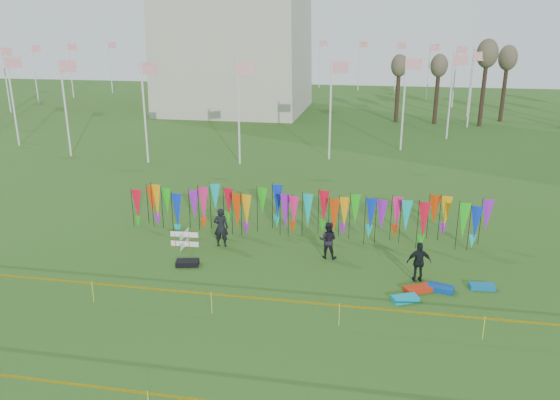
% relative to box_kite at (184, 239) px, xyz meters
% --- Properties ---
extents(ground, '(160.00, 160.00, 0.00)m').
position_rel_box_kite_xyz_m(ground, '(5.22, -4.18, -0.40)').
color(ground, '#2B4E16').
rests_on(ground, ground).
extents(flagpole_ring, '(57.40, 56.16, 8.00)m').
position_rel_box_kite_xyz_m(flagpole_ring, '(-8.78, 43.82, 3.60)').
color(flagpole_ring, silver).
rests_on(flagpole_ring, ground).
extents(banner_row, '(18.64, 0.64, 2.31)m').
position_rel_box_kite_xyz_m(banner_row, '(5.50, 2.58, 1.03)').
color(banner_row, black).
rests_on(banner_row, ground).
extents(caution_tape_near, '(26.00, 0.02, 0.90)m').
position_rel_box_kite_xyz_m(caution_tape_near, '(5.00, -6.02, 0.38)').
color(caution_tape_near, '#E3B404').
rests_on(caution_tape_near, ground).
extents(box_kite, '(0.72, 0.72, 0.79)m').
position_rel_box_kite_xyz_m(box_kite, '(0.00, 0.00, 0.00)').
color(box_kite, red).
rests_on(box_kite, ground).
extents(person_left, '(0.77, 0.60, 1.97)m').
position_rel_box_kite_xyz_m(person_left, '(1.76, 0.42, 0.59)').
color(person_left, black).
rests_on(person_left, ground).
extents(person_mid, '(0.90, 0.61, 1.77)m').
position_rel_box_kite_xyz_m(person_mid, '(7.07, -0.03, 0.49)').
color(person_mid, black).
rests_on(person_mid, ground).
extents(person_right, '(1.12, 0.75, 1.77)m').
position_rel_box_kite_xyz_m(person_right, '(11.11, -1.76, 0.49)').
color(person_right, black).
rests_on(person_right, ground).
extents(kite_bag_turquoise, '(1.16, 0.90, 0.21)m').
position_rel_box_kite_xyz_m(kite_bag_turquoise, '(10.52, -3.70, -0.29)').
color(kite_bag_turquoise, '#0D9CC4').
rests_on(kite_bag_turquoise, ground).
extents(kite_bag_blue, '(1.14, 0.80, 0.22)m').
position_rel_box_kite_xyz_m(kite_bag_blue, '(12.00, -2.52, -0.29)').
color(kite_bag_blue, '#093FA1').
rests_on(kite_bag_blue, ground).
extents(kite_bag_red, '(1.26, 1.02, 0.21)m').
position_rel_box_kite_xyz_m(kite_bag_red, '(11.08, -2.76, -0.29)').
color(kite_bag_red, red).
rests_on(kite_bag_red, ground).
extents(kite_bag_black, '(1.13, 0.80, 0.24)m').
position_rel_box_kite_xyz_m(kite_bag_black, '(0.88, -2.06, -0.28)').
color(kite_bag_black, black).
rests_on(kite_bag_black, ground).
extents(kite_bag_teal, '(1.06, 0.59, 0.19)m').
position_rel_box_kite_xyz_m(kite_bag_teal, '(13.71, -2.03, -0.30)').
color(kite_bag_teal, '#0B689E').
rests_on(kite_bag_teal, ground).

